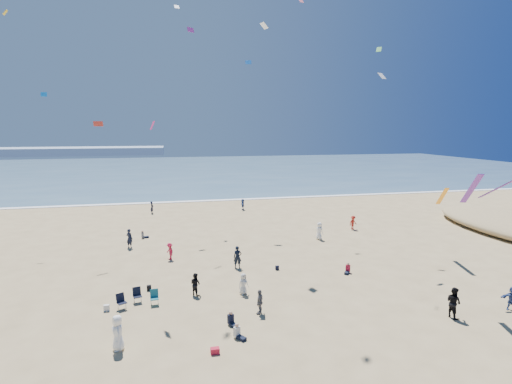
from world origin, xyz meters
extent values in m
plane|color=tan|center=(0.00, 0.00, 0.00)|extent=(220.00, 220.00, 0.00)
cube|color=#476B84|center=(0.00, 95.00, 0.03)|extent=(220.00, 100.00, 0.06)
cube|color=white|center=(0.00, 45.00, 0.04)|extent=(220.00, 1.20, 0.08)
cube|color=#7A8EA8|center=(-60.00, 170.00, 1.60)|extent=(110.00, 20.00, 3.20)
imported|color=black|center=(1.71, 13.64, 0.91)|extent=(0.70, 0.49, 1.83)
imported|color=#B22319|center=(16.72, 23.30, 0.79)|extent=(1.15, 0.89, 1.57)
imported|color=black|center=(-7.44, 21.42, 0.93)|extent=(0.81, 0.76, 1.86)
imported|color=slate|center=(1.62, 5.22, 0.78)|extent=(0.80, 0.98, 1.57)
imported|color=black|center=(-5.85, 37.18, 0.83)|extent=(0.52, 0.68, 1.66)
imported|color=white|center=(11.43, 20.21, 0.90)|extent=(0.93, 1.05, 1.80)
imported|color=white|center=(-6.46, 2.89, 0.94)|extent=(0.79, 1.03, 1.87)
imported|color=silver|center=(1.19, 8.37, 0.74)|extent=(0.84, 0.69, 1.48)
imported|color=red|center=(-3.70, 17.07, 0.74)|extent=(0.91, 1.10, 1.48)
imported|color=black|center=(12.97, 2.22, 0.95)|extent=(0.86, 1.03, 1.90)
imported|color=navy|center=(6.57, 37.03, 0.77)|extent=(0.64, 1.47, 1.54)
imported|color=black|center=(-2.05, 8.95, 0.78)|extent=(0.95, 0.96, 1.56)
imported|color=navy|center=(17.29, 2.27, 0.76)|extent=(1.46, 1.06, 1.52)
cube|color=silver|center=(-7.70, 7.71, 0.20)|extent=(0.35, 0.20, 0.40)
cube|color=black|center=(-5.22, 10.43, 0.19)|extent=(0.30, 0.22, 0.38)
cube|color=#B81A30|center=(-1.62, 1.41, 0.15)|extent=(0.45, 0.30, 0.30)
cube|color=black|center=(4.76, 12.49, 0.17)|extent=(0.28, 0.18, 0.34)
cube|color=green|center=(16.82, 19.46, 18.95)|extent=(0.62, 0.62, 0.50)
cube|color=yellow|center=(-17.69, 25.43, 21.88)|extent=(0.42, 0.55, 0.46)
cube|color=purple|center=(-0.89, 25.28, 21.18)|extent=(0.76, 0.62, 0.49)
cube|color=white|center=(5.13, 18.71, 20.34)|extent=(0.68, 0.82, 0.48)
cube|color=blue|center=(5.81, 29.03, 18.84)|extent=(0.70, 0.39, 0.41)
cube|color=red|center=(-9.53, 20.74, 11.77)|extent=(0.82, 0.51, 0.45)
cube|color=silver|center=(14.89, 15.28, 15.89)|extent=(0.74, 0.70, 0.54)
cube|color=white|center=(-1.95, 32.51, 25.32)|extent=(0.64, 0.65, 0.50)
cube|color=#C42362|center=(-4.53, 9.99, 11.55)|extent=(0.38, 0.78, 0.57)
cube|color=blue|center=(-15.19, 26.11, 14.64)|extent=(0.58, 0.26, 0.44)
cube|color=#FF707E|center=(11.84, 28.51, 25.72)|extent=(0.56, 0.59, 0.53)
cube|color=#63279D|center=(14.30, 3.09, 7.71)|extent=(0.35, 3.14, 2.21)
cube|color=orange|center=(19.63, 12.46, 5.51)|extent=(0.35, 2.64, 1.87)
camera|label=1|loc=(-3.68, -17.38, 11.34)|focal=28.00mm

